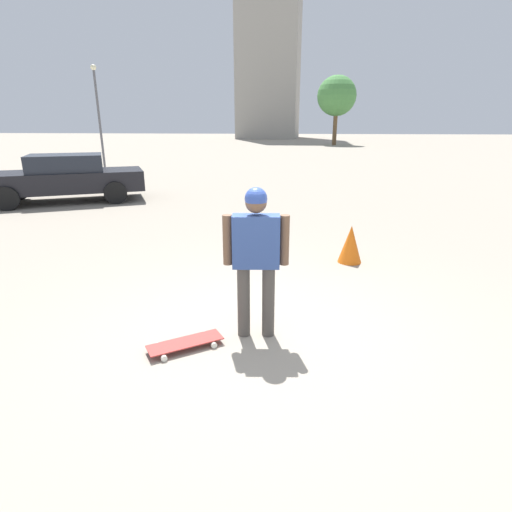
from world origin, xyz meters
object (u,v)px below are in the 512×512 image
at_px(person, 256,250).
at_px(traffic_cone, 351,244).
at_px(skateboard, 185,343).
at_px(car_parked_near, 65,177).

xyz_separation_m(person, traffic_cone, (2.62, -1.19, -0.65)).
height_order(skateboard, car_parked_near, car_parked_near).
relative_size(person, skateboard, 2.12).
distance_m(car_parked_near, traffic_cone, 9.09).
distance_m(person, traffic_cone, 2.95).
bearing_deg(car_parked_near, skateboard, 100.45).
bearing_deg(traffic_cone, person, 155.52).
bearing_deg(car_parked_near, person, 104.93).
xyz_separation_m(person, skateboard, (-0.38, 0.67, -0.91)).
xyz_separation_m(skateboard, car_parked_near, (7.48, 6.04, 0.66)).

